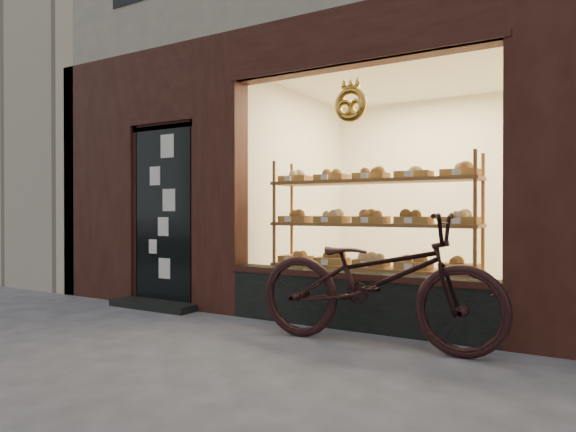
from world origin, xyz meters
The scene contains 4 objects.
ground centered at (0.00, 0.00, 0.00)m, with size 90.00×90.00×0.00m, color #4D4D53.
neighbor_left centered at (-9.60, 5.50, 4.50)m, with size 12.00×7.00×9.00m, color beige.
display_shelf centered at (0.45, 2.55, 0.88)m, with size 2.20×0.45×1.70m.
bicycle centered at (0.85, 1.62, 0.56)m, with size 0.75×2.15×1.13m, color black.
Camera 1 is at (2.42, -2.47, 1.14)m, focal length 32.00 mm.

